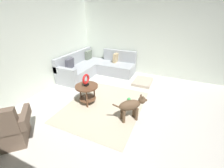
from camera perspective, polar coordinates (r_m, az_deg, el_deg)
ground_plane at (r=3.66m, az=5.89°, el=-13.12°), size 6.00×6.00×0.10m
wall_back at (r=4.71m, az=-30.25°, el=11.73°), size 6.00×0.12×2.70m
wall_right at (r=5.77m, az=16.35°, el=16.38°), size 0.12×6.00×2.70m
area_rug at (r=3.95m, az=-3.13°, el=-8.63°), size 2.30×1.90×0.01m
sectional_couch at (r=5.82m, az=-6.62°, el=6.53°), size 2.20×2.25×0.88m
armchair at (r=3.42m, az=-36.11°, el=-14.44°), size 0.99×0.99×0.88m
side_table at (r=3.91m, az=-9.87°, el=-2.25°), size 0.60×0.60×0.54m
torus_sculpture at (r=3.78m, az=-10.21°, el=1.66°), size 0.28×0.08×0.33m
dog_bed_mat at (r=5.26m, az=12.03°, el=0.90°), size 0.80×0.60×0.09m
dog at (r=3.33m, az=7.65°, el=-8.47°), size 0.61×0.66×0.63m
dog_toy_ball at (r=4.16m, az=6.68°, el=-5.99°), size 0.10×0.10×0.10m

